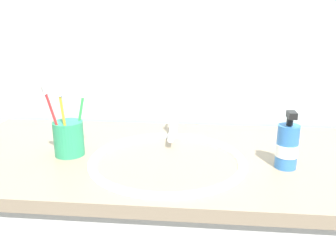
{
  "coord_description": "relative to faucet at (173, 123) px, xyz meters",
  "views": [
    {
      "loc": [
        0.09,
        -0.92,
        1.2
      ],
      "look_at": [
        -0.0,
        -0.02,
        0.92
      ],
      "focal_mm": 37.67,
      "sensor_mm": 36.0,
      "label": 1
    }
  ],
  "objects": [
    {
      "name": "toothbrush_blue",
      "position": [
        -0.29,
        -0.16,
        0.06
      ],
      "size": [
        0.03,
        0.02,
        0.19
      ],
      "color": "blue",
      "rests_on": "toothbrush_cup"
    },
    {
      "name": "sink_basin",
      "position": [
        0.0,
        -0.19,
        -0.08
      ],
      "size": [
        0.42,
        0.42,
        0.11
      ],
      "color": "white",
      "rests_on": "vanity_counter"
    },
    {
      "name": "toothbrush_yellow",
      "position": [
        -0.27,
        -0.21,
        0.07
      ],
      "size": [
        0.01,
        0.06,
        0.2
      ],
      "color": "yellow",
      "rests_on": "toothbrush_cup"
    },
    {
      "name": "soap_dispenser",
      "position": [
        0.31,
        -0.2,
        0.01
      ],
      "size": [
        0.06,
        0.06,
        0.15
      ],
      "color": "#3372BF",
      "rests_on": "vanity_counter"
    },
    {
      "name": "faucet",
      "position": [
        0.0,
        0.0,
        0.0
      ],
      "size": [
        0.02,
        0.17,
        0.11
      ],
      "color": "silver",
      "rests_on": "sink_basin"
    },
    {
      "name": "toothbrush_cup",
      "position": [
        -0.28,
        -0.17,
        -0.0
      ],
      "size": [
        0.08,
        0.08,
        0.1
      ],
      "primitive_type": "cylinder",
      "color": "#2D9966",
      "rests_on": "vanity_counter"
    },
    {
      "name": "toothbrush_red",
      "position": [
        -0.3,
        -0.2,
        0.07
      ],
      "size": [
        0.04,
        0.06,
        0.2
      ],
      "color": "red",
      "rests_on": "toothbrush_cup"
    },
    {
      "name": "toothbrush_green",
      "position": [
        -0.25,
        -0.15,
        0.06
      ],
      "size": [
        0.05,
        0.03,
        0.18
      ],
      "color": "green",
      "rests_on": "toothbrush_cup"
    },
    {
      "name": "tiled_wall_back",
      "position": [
        0.0,
        0.19,
        0.32
      ],
      "size": [
        2.48,
        0.04,
        2.4
      ],
      "primitive_type": "cube",
      "color": "silver",
      "rests_on": "ground"
    }
  ]
}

